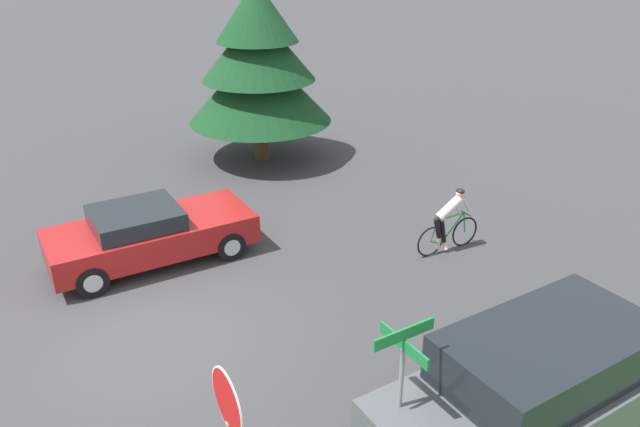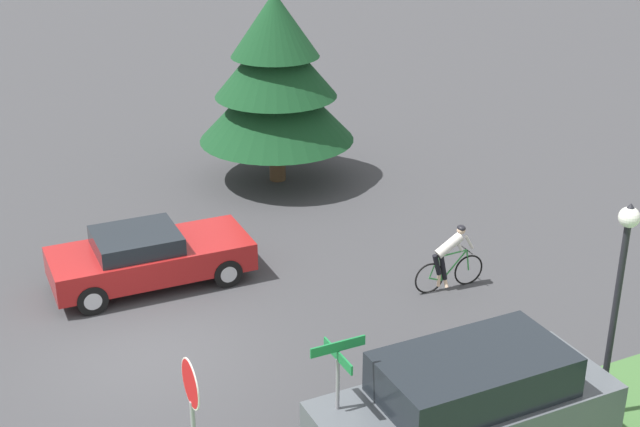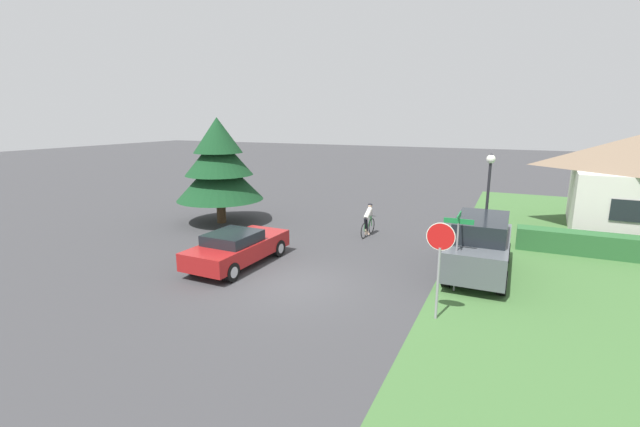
{
  "view_description": "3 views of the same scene",
  "coord_description": "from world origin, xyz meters",
  "px_view_note": "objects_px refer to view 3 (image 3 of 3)",
  "views": [
    {
      "loc": [
        9.49,
        -2.38,
        6.89
      ],
      "look_at": [
        -1.52,
        4.46,
        0.8
      ],
      "focal_mm": 35.0,
      "sensor_mm": 36.0,
      "label": 1
    },
    {
      "loc": [
        14.85,
        -3.45,
        9.47
      ],
      "look_at": [
        -1.76,
        4.59,
        1.44
      ],
      "focal_mm": 50.0,
      "sensor_mm": 36.0,
      "label": 2
    },
    {
      "loc": [
        6.3,
        -11.68,
        5.39
      ],
      "look_at": [
        -0.87,
        3.92,
        1.53
      ],
      "focal_mm": 24.0,
      "sensor_mm": 36.0,
      "label": 3
    }
  ],
  "objects_px": {
    "sedan_left_lane": "(237,248)",
    "cyclist": "(368,220)",
    "street_lamp": "(489,183)",
    "street_name_sign": "(458,238)",
    "conifer_tall_near": "(219,165)",
    "parked_suv_right": "(480,245)",
    "stop_sign": "(440,251)"
  },
  "relations": [
    {
      "from": "stop_sign",
      "to": "street_lamp",
      "type": "relative_size",
      "value": 0.67
    },
    {
      "from": "street_lamp",
      "to": "cyclist",
      "type": "bearing_deg",
      "value": 177.85
    },
    {
      "from": "stop_sign",
      "to": "street_name_sign",
      "type": "relative_size",
      "value": 1.08
    },
    {
      "from": "sedan_left_lane",
      "to": "conifer_tall_near",
      "type": "distance_m",
      "value": 7.33
    },
    {
      "from": "street_lamp",
      "to": "street_name_sign",
      "type": "xyz_separation_m",
      "value": [
        -0.51,
        -4.91,
        -1.08
      ]
    },
    {
      "from": "cyclist",
      "to": "parked_suv_right",
      "type": "relative_size",
      "value": 0.36
    },
    {
      "from": "cyclist",
      "to": "conifer_tall_near",
      "type": "height_order",
      "value": "conifer_tall_near"
    },
    {
      "from": "cyclist",
      "to": "conifer_tall_near",
      "type": "relative_size",
      "value": 0.32
    },
    {
      "from": "parked_suv_right",
      "to": "street_name_sign",
      "type": "bearing_deg",
      "value": 164.71
    },
    {
      "from": "sedan_left_lane",
      "to": "cyclist",
      "type": "distance_m",
      "value": 6.68
    },
    {
      "from": "cyclist",
      "to": "stop_sign",
      "type": "xyz_separation_m",
      "value": [
        4.4,
        -7.31,
        1.21
      ]
    },
    {
      "from": "stop_sign",
      "to": "parked_suv_right",
      "type": "bearing_deg",
      "value": -99.54
    },
    {
      "from": "street_name_sign",
      "to": "parked_suv_right",
      "type": "bearing_deg",
      "value": 74.58
    },
    {
      "from": "parked_suv_right",
      "to": "stop_sign",
      "type": "bearing_deg",
      "value": 170.27
    },
    {
      "from": "sedan_left_lane",
      "to": "street_name_sign",
      "type": "bearing_deg",
      "value": -82.37
    },
    {
      "from": "street_lamp",
      "to": "conifer_tall_near",
      "type": "xyz_separation_m",
      "value": [
        -12.89,
        -0.59,
        0.19
      ]
    },
    {
      "from": "sedan_left_lane",
      "to": "street_lamp",
      "type": "xyz_separation_m",
      "value": [
        8.21,
        5.72,
        2.17
      ]
    },
    {
      "from": "street_lamp",
      "to": "street_name_sign",
      "type": "bearing_deg",
      "value": -95.98
    },
    {
      "from": "street_name_sign",
      "to": "conifer_tall_near",
      "type": "bearing_deg",
      "value": 160.76
    },
    {
      "from": "sedan_left_lane",
      "to": "parked_suv_right",
      "type": "height_order",
      "value": "parked_suv_right"
    },
    {
      "from": "sedan_left_lane",
      "to": "street_lamp",
      "type": "relative_size",
      "value": 1.11
    },
    {
      "from": "cyclist",
      "to": "street_name_sign",
      "type": "xyz_separation_m",
      "value": [
        4.58,
        -5.1,
        1.04
      ]
    },
    {
      "from": "parked_suv_right",
      "to": "conifer_tall_near",
      "type": "relative_size",
      "value": 0.9
    },
    {
      "from": "sedan_left_lane",
      "to": "cyclist",
      "type": "relative_size",
      "value": 2.56
    },
    {
      "from": "stop_sign",
      "to": "street_lamp",
      "type": "height_order",
      "value": "street_lamp"
    },
    {
      "from": "sedan_left_lane",
      "to": "parked_suv_right",
      "type": "distance_m",
      "value": 8.73
    },
    {
      "from": "parked_suv_right",
      "to": "street_name_sign",
      "type": "height_order",
      "value": "street_name_sign"
    },
    {
      "from": "sedan_left_lane",
      "to": "conifer_tall_near",
      "type": "bearing_deg",
      "value": 43.87
    },
    {
      "from": "street_lamp",
      "to": "parked_suv_right",
      "type": "bearing_deg",
      "value": -89.25
    },
    {
      "from": "street_lamp",
      "to": "conifer_tall_near",
      "type": "bearing_deg",
      "value": -177.39
    },
    {
      "from": "parked_suv_right",
      "to": "street_name_sign",
      "type": "relative_size",
      "value": 1.93
    },
    {
      "from": "stop_sign",
      "to": "conifer_tall_near",
      "type": "bearing_deg",
      "value": -27.87
    }
  ]
}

